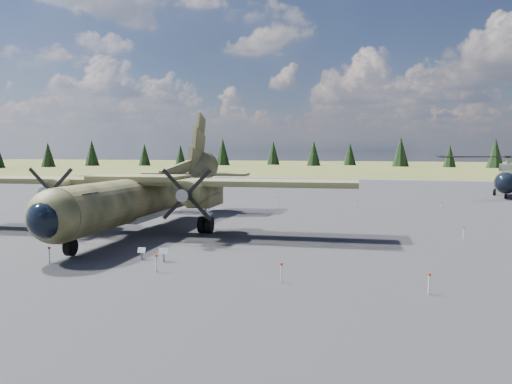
% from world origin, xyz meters
% --- Properties ---
extents(ground, '(500.00, 500.00, 0.00)m').
position_xyz_m(ground, '(0.00, 0.00, 0.00)').
color(ground, brown).
rests_on(ground, ground).
extents(apron, '(120.00, 120.00, 0.04)m').
position_xyz_m(apron, '(0.00, 10.00, 0.00)').
color(apron, '#56565A').
rests_on(apron, ground).
extents(transport_plane, '(30.06, 27.20, 9.89)m').
position_xyz_m(transport_plane, '(-4.88, -2.35, 2.84)').
color(transport_plane, '#394022').
rests_on(transport_plane, ground).
extents(helicopter_near, '(23.44, 24.97, 5.07)m').
position_xyz_m(helicopter_near, '(24.57, 33.90, 3.60)').
color(helicopter_near, gray).
rests_on(helicopter_near, ground).
extents(info_placard_left, '(0.43, 0.23, 0.65)m').
position_xyz_m(info_placard_left, '(-0.06, -11.29, 0.43)').
color(info_placard_left, gray).
rests_on(info_placard_left, ground).
extents(info_placard_right, '(0.50, 0.32, 0.72)m').
position_xyz_m(info_placard_right, '(1.25, -11.40, 0.48)').
color(info_placard_right, gray).
rests_on(info_placard_right, ground).
extents(barrier_fence, '(33.12, 29.62, 0.85)m').
position_xyz_m(barrier_fence, '(-0.46, -0.08, 0.51)').
color(barrier_fence, silver).
rests_on(barrier_fence, ground).
extents(treeline, '(341.24, 343.88, 10.94)m').
position_xyz_m(treeline, '(-5.49, 3.59, 4.79)').
color(treeline, black).
rests_on(treeline, ground).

